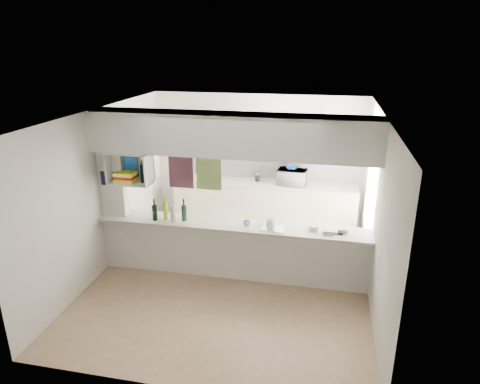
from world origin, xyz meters
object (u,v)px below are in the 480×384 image
(microwave, at_px, (292,177))
(wine_bottles, at_px, (169,212))
(dish_rack, at_px, (274,224))
(bowl, at_px, (292,168))

(microwave, relative_size, wine_bottles, 1.03)
(dish_rack, height_order, wine_bottles, wine_bottles)
(bowl, relative_size, wine_bottles, 0.43)
(microwave, relative_size, dish_rack, 1.38)
(microwave, distance_m, bowl, 0.18)
(bowl, xyz_separation_m, dish_rack, (-0.06, -2.16, -0.25))
(dish_rack, bearing_deg, wine_bottles, -170.59)
(microwave, height_order, bowl, bowl)
(bowl, distance_m, wine_bottles, 2.76)
(bowl, bearing_deg, wine_bottles, -127.73)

